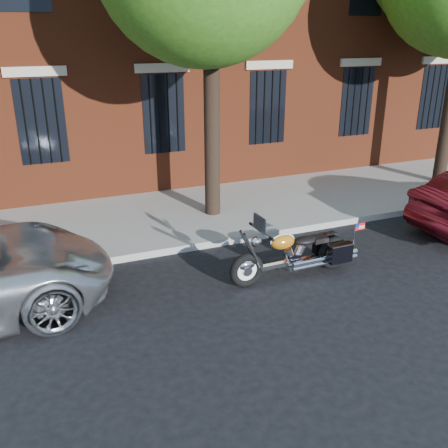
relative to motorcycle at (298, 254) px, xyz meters
name	(u,v)px	position (x,y,z in m)	size (l,w,h in m)	color
ground	(244,273)	(-0.85, 0.48, -0.44)	(120.00, 120.00, 0.00)	black
curb	(217,242)	(-0.85, 1.86, -0.36)	(40.00, 0.16, 0.15)	gray
sidewalk	(188,214)	(-0.85, 3.74, -0.36)	(40.00, 3.60, 0.15)	gray
motorcycle	(298,254)	(0.00, 0.00, 0.00)	(2.58, 0.75, 1.30)	black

